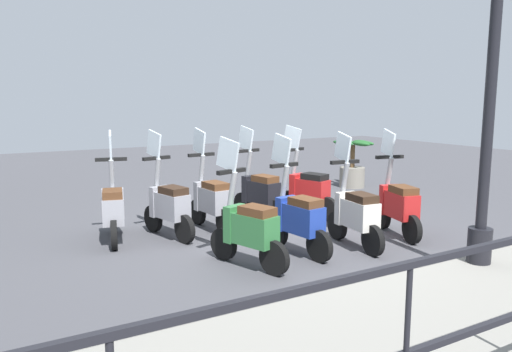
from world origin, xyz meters
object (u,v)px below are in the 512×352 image
Objects in this scene: scooter_near_3 at (248,228)px; scooter_far_2 at (211,199)px; scooter_far_3 at (168,205)px; scooter_far_4 at (113,208)px; potted_palm at (352,167)px; scooter_near_2 at (298,217)px; scooter_far_1 at (259,191)px; scooter_near_0 at (397,203)px; lamp_post_near at (489,107)px; scooter_near_1 at (355,212)px; scooter_far_0 at (307,189)px.

scooter_far_2 is at bearing -28.03° from scooter_near_3.
scooter_far_2 is at bearing -97.41° from scooter_far_3.
scooter_near_3 and scooter_far_4 have the same top height.
potted_palm is 0.69× the size of scooter_near_3.
scooter_near_2 is 2.59m from scooter_far_4.
scooter_near_3 and scooter_far_1 have the same top height.
lamp_post_near is at bearing -178.43° from scooter_near_0.
scooter_far_4 is at bearing 80.48° from scooter_far_1.
potted_palm is at bearing -59.89° from scooter_far_4.
scooter_near_1 and scooter_far_1 have the same top height.
scooter_far_3 is (-0.06, 0.70, 0.00)m from scooter_far_2.
scooter_near_2 is (0.03, 1.74, 0.00)m from scooter_near_0.
lamp_post_near is 2.58× the size of scooter_near_0.
scooter_near_1 is at bearing -110.64° from scooter_far_4.
scooter_far_3 is at bearing 109.90° from potted_palm.
scooter_far_1 is at bearing 115.32° from potted_palm.
scooter_near_3 is 2.18m from scooter_far_4.
scooter_far_0 is (-1.83, 2.57, 0.04)m from potted_palm.
scooter_near_0 is 4.05m from scooter_far_4.
scooter_far_0 is at bearing -68.24° from scooter_near_3.
lamp_post_near is at bearing -122.38° from scooter_far_4.
scooter_near_0 is at bearing -101.80° from scooter_far_4.
scooter_near_0 is at bearing -75.77° from scooter_near_1.
potted_palm is (5.06, -2.51, -1.45)m from lamp_post_near.
scooter_near_0 is 1.00× the size of scooter_far_4.
lamp_post_near is 4.92m from scooter_far_4.
scooter_near_0 is 2.76m from scooter_far_2.
scooter_near_2 reaches higher than potted_palm.
scooter_near_1 is 3.33m from scooter_far_4.
lamp_post_near is 4.33m from scooter_far_3.
scooter_near_1 and scooter_near_2 have the same top height.
scooter_near_1 is at bearing -108.13° from scooter_near_3.
scooter_near_2 and scooter_far_0 have the same top height.
scooter_far_0 is at bearing 125.45° from potted_palm.
potted_palm is at bearing -70.18° from scooter_near_3.
scooter_far_2 is at bearing 69.83° from scooter_far_0.
scooter_far_0 and scooter_far_2 have the same top height.
scooter_far_2 is at bearing 112.13° from potted_palm.
scooter_near_1 is at bearing 139.51° from potted_palm.
scooter_far_0 reaches higher than potted_palm.
scooter_far_1 is at bearing 16.54° from scooter_near_1.
scooter_far_0 is (3.23, 0.05, -1.42)m from lamp_post_near.
scooter_near_1 is (-0.12, 0.91, 0.00)m from scooter_near_0.
scooter_far_1 is at bearing 49.97° from scooter_near_0.
potted_palm is 0.69× the size of scooter_near_2.
potted_palm is at bearing -82.52° from scooter_far_3.
scooter_near_1 is 0.84m from scooter_near_2.
scooter_far_4 is (-0.04, 2.38, 0.00)m from scooter_far_1.
scooter_near_0 is (-3.41, 2.11, 0.04)m from potted_palm.
lamp_post_near is at bearing -143.25° from scooter_near_3.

